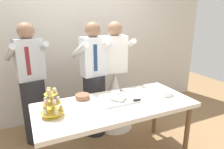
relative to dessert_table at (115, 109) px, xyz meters
name	(u,v)px	position (x,y,z in m)	size (l,w,h in m)	color
rear_wall	(78,33)	(0.00, 1.45, 0.75)	(5.20, 0.10, 2.90)	beige
dessert_table	(115,109)	(0.00, 0.00, 0.00)	(1.80, 0.80, 0.78)	silver
cupcake_stand	(52,105)	(-0.69, 0.00, 0.19)	(0.23, 0.23, 0.31)	gold
main_cake_tray	(118,97)	(0.05, 0.05, 0.12)	(0.43, 0.32, 0.12)	silver
plate_stack	(164,92)	(0.67, -0.02, 0.11)	(0.21, 0.21, 0.07)	white
round_cake	(83,97)	(-0.31, 0.26, 0.10)	(0.24, 0.24, 0.07)	white
person_groom	(94,87)	(0.00, 0.70, 0.05)	(0.51, 0.53, 1.66)	#232328
person_bride	(115,93)	(0.35, 0.74, -0.12)	(0.56, 0.56, 1.66)	white
person_guest	(33,91)	(-0.82, 0.88, 0.05)	(0.54, 0.57, 1.66)	#232328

